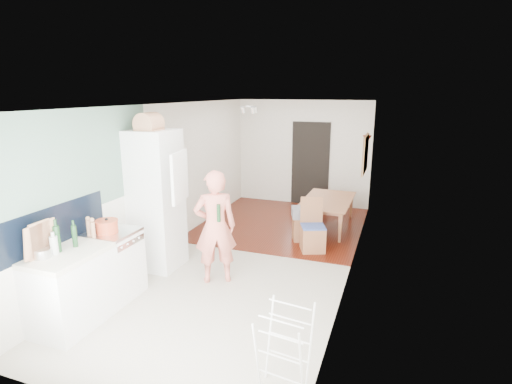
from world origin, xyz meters
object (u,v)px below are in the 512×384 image
Objects in this scene: drying_rack at (284,351)px; person at (215,217)px; dining_chair at (313,226)px; dining_table at (328,216)px; stool at (303,228)px.

person is at bearing 138.47° from drying_rack.
dining_chair is at bearing -154.68° from person.
dining_table is 0.91m from stool.
drying_rack is (1.54, -1.79, -0.56)m from person.
drying_rack is (0.74, -3.82, 0.18)m from stool.
dining_table is at bearing 68.58° from stool.
dining_chair is (1.09, 1.57, -0.51)m from person.
stool is 3.89m from drying_rack.
person is 4.22× the size of stool.
dining_chair is 2.01× the size of stool.
person reaches higher than stool.
drying_rack is (0.40, -4.66, 0.16)m from dining_table.
person is 1.36× the size of dining_table.
stool is at bearing 159.13° from dining_table.
dining_table is 1.32m from dining_chair.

